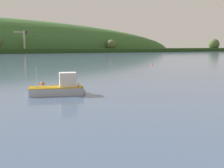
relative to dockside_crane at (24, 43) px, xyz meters
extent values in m
sphere|color=#4C5B33|center=(75.79, 7.92, -0.99)|extent=(8.98, 8.98, 8.98)
sphere|color=#4C5B33|center=(204.86, 12.38, 0.01)|extent=(11.85, 11.85, 11.85)
cube|color=#4C4C51|center=(0.18, 0.07, -6.55)|extent=(4.11, 4.11, 2.00)
cylinder|color=#BCB293|center=(0.18, 0.07, 1.69)|extent=(1.45, 1.45, 14.48)
cylinder|color=#BCB293|center=(-3.10, -1.17, 7.77)|extent=(8.47, 3.85, 0.80)
cube|color=#333338|center=(1.65, 0.63, 7.77)|extent=(2.03, 2.39, 1.74)
cube|color=#ADB2BC|center=(-30.01, -187.89, -7.33)|extent=(5.87, 3.44, 1.25)
cone|color=#ADB2BC|center=(-27.34, -188.55, -7.33)|extent=(1.30, 2.11, 1.96)
cube|color=gold|center=(-30.01, -187.89, -6.74)|extent=(5.88, 3.48, 0.08)
cube|color=silver|center=(-28.82, -188.18, -5.97)|extent=(2.04, 1.93, 1.46)
cube|color=#192833|center=(-28.05, -188.38, -5.75)|extent=(0.39, 1.36, 0.82)
cylinder|color=#B2B2B7|center=(-31.91, -187.41, -5.63)|extent=(0.06, 0.06, 2.14)
sphere|color=#E06675|center=(6.77, -152.77, -7.55)|extent=(0.67, 0.67, 0.67)
cylinder|color=black|center=(6.77, -152.77, -7.17)|extent=(0.04, 0.04, 0.08)
sphere|color=#EA5B19|center=(-29.28, -178.79, -7.55)|extent=(0.55, 0.55, 0.55)
cylinder|color=black|center=(-29.28, -178.79, -7.23)|extent=(0.04, 0.04, 0.08)
camera|label=1|loc=(-38.15, -216.69, -2.54)|focal=45.49mm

